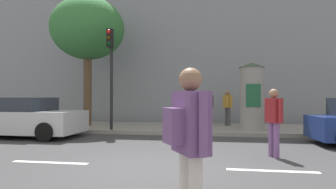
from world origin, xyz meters
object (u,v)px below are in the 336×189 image
pedestrian_in_light_jacket (228,105)px  pedestrian_with_backpack (274,117)px  parked_car_silver (20,118)px  pedestrian_in_dark_shirt (189,136)px  traffic_light (110,62)px  pedestrian_in_red_top (207,105)px  street_tree (88,29)px  poster_column (252,96)px

pedestrian_in_light_jacket → pedestrian_with_backpack: bearing=-82.5°
pedestrian_in_light_jacket → parked_car_silver: bearing=-152.3°
pedestrian_in_dark_shirt → traffic_light: bearing=115.1°
pedestrian_in_dark_shirt → pedestrian_in_light_jacket: pedestrian_in_light_jacket is taller
pedestrian_with_backpack → pedestrian_in_red_top: size_ratio=1.03×
pedestrian_in_dark_shirt → street_tree: bearing=119.5°
pedestrian_in_dark_shirt → pedestrian_in_red_top: 10.74m
poster_column → street_tree: 8.06m
street_tree → pedestrian_with_backpack: size_ratio=3.58×
pedestrian_with_backpack → traffic_light: bearing=145.8°
poster_column → pedestrian_in_dark_shirt: 9.40m
pedestrian_with_backpack → pedestrian_in_red_top: bearing=106.1°
parked_car_silver → street_tree: bearing=68.4°
traffic_light → street_tree: size_ratio=0.68×
parked_car_silver → pedestrian_in_light_jacket: bearing=27.7°
pedestrian_in_red_top → parked_car_silver: (-6.76, -3.93, -0.41)m
street_tree → pedestrian_in_red_top: size_ratio=3.70×
parked_car_silver → pedestrian_in_dark_shirt: bearing=-44.8°
traffic_light → poster_column: (5.67, 0.90, -1.37)m
poster_column → pedestrian_in_light_jacket: (-0.89, 1.65, -0.42)m
pedestrian_with_backpack → pedestrian_in_light_jacket: (-0.83, 6.36, 0.13)m
traffic_light → pedestrian_in_red_top: bearing=32.5°
pedestrian_in_light_jacket → pedestrian_in_red_top: pedestrian_in_light_jacket is taller
pedestrian_in_dark_shirt → parked_car_silver: bearing=135.2°
poster_column → street_tree: street_tree is taller
poster_column → pedestrian_in_dark_shirt: bearing=-100.9°
traffic_light → poster_column: size_ratio=1.49×
street_tree → poster_column: bearing=-5.6°
pedestrian_in_dark_shirt → pedestrian_in_red_top: (-0.09, 10.74, 0.05)m
street_tree → parked_car_silver: street_tree is taller
pedestrian_in_red_top → poster_column: bearing=-39.3°
poster_column → pedestrian_with_backpack: 4.75m
street_tree → pedestrian_with_backpack: (7.33, -5.44, -3.69)m
pedestrian_with_backpack → pedestrian_in_light_jacket: pedestrian_in_light_jacket is taller
pedestrian_in_red_top → traffic_light: bearing=-147.5°
pedestrian_in_dark_shirt → parked_car_silver: size_ratio=0.39×
pedestrian_with_backpack → pedestrian_in_red_top: (-1.80, 6.24, 0.14)m
parked_car_silver → pedestrian_with_backpack: bearing=-15.1°
poster_column → parked_car_silver: poster_column is taller
pedestrian_with_backpack → street_tree: bearing=143.4°
street_tree → pedestrian_in_dark_shirt: size_ratio=3.38×
pedestrian_with_backpack → parked_car_silver: bearing=164.9°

